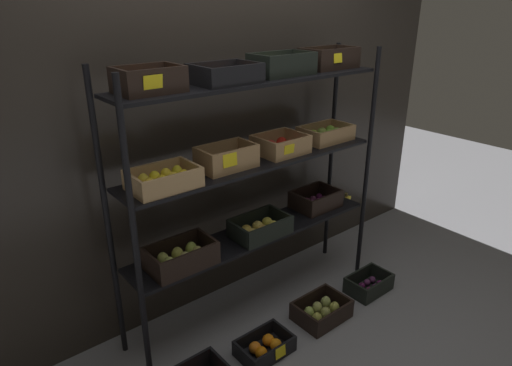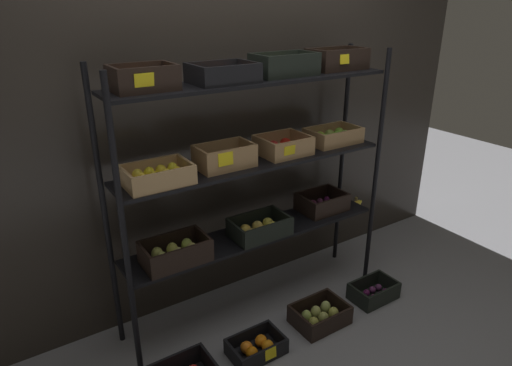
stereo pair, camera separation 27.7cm
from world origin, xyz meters
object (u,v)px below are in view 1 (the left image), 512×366
at_px(crate_ground_plum, 368,285).
at_px(display_rack, 256,156).
at_px(crate_ground_pear, 321,311).
at_px(crate_ground_orange, 265,347).

bearing_deg(crate_ground_plum, display_rack, 151.91).
relative_size(display_rack, crate_ground_pear, 5.48).
xyz_separation_m(crate_ground_orange, crate_ground_plum, (0.99, -0.00, 0.00)).
bearing_deg(crate_ground_orange, crate_ground_plum, -0.13).
height_order(display_rack, crate_ground_orange, display_rack).
relative_size(display_rack, crate_ground_plum, 5.88).
xyz_separation_m(crate_ground_pear, crate_ground_plum, (0.49, -0.01, -0.01)).
relative_size(crate_ground_orange, crate_ground_pear, 0.94).
distance_m(display_rack, crate_ground_pear, 1.14).
distance_m(display_rack, crate_ground_orange, 1.15).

